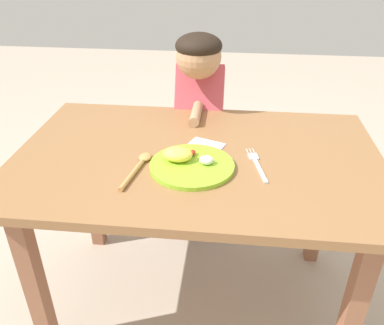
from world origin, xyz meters
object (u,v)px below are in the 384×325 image
(person, at_px, (200,130))
(spoon, at_px, (139,166))
(plate, at_px, (189,163))
(fork, at_px, (257,164))

(person, bearing_deg, spoon, 76.04)
(person, bearing_deg, plate, 91.69)
(fork, bearing_deg, plate, 87.07)
(plate, bearing_deg, spoon, -171.27)
(plate, relative_size, person, 0.27)
(fork, bearing_deg, spoon, 86.69)
(plate, distance_m, spoon, 0.17)
(plate, xyz_separation_m, person, (-0.02, 0.57, -0.15))
(fork, xyz_separation_m, person, (-0.24, 0.53, -0.14))
(plate, xyz_separation_m, fork, (0.22, 0.04, -0.01))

